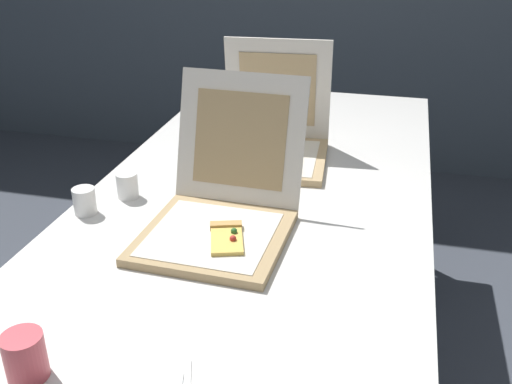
{
  "coord_description": "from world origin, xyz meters",
  "views": [
    {
      "loc": [
        0.36,
        -0.96,
        1.48
      ],
      "look_at": [
        0.02,
        0.41,
        0.79
      ],
      "focal_mm": 41.5,
      "sensor_mm": 36.0,
      "label": 1
    }
  ],
  "objects_px": {
    "pizza_box_front": "(220,213)",
    "cup_white_near_left": "(85,201)",
    "pizza_box_middle": "(273,142)",
    "cup_white_near_center": "(127,185)",
    "cup_printed_front": "(25,356)",
    "table": "(262,201)"
  },
  "relations": [
    {
      "from": "table",
      "to": "cup_white_near_center",
      "type": "distance_m",
      "value": 0.39
    },
    {
      "from": "cup_printed_front",
      "to": "table",
      "type": "bearing_deg",
      "value": 75.46
    },
    {
      "from": "cup_white_near_center",
      "to": "cup_printed_front",
      "type": "distance_m",
      "value": 0.7
    },
    {
      "from": "table",
      "to": "pizza_box_middle",
      "type": "bearing_deg",
      "value": 95.01
    },
    {
      "from": "pizza_box_middle",
      "to": "cup_white_near_center",
      "type": "relative_size",
      "value": 5.18
    },
    {
      "from": "pizza_box_front",
      "to": "cup_white_near_center",
      "type": "distance_m",
      "value": 0.34
    },
    {
      "from": "cup_white_near_center",
      "to": "pizza_box_middle",
      "type": "bearing_deg",
      "value": 48.94
    },
    {
      "from": "pizza_box_front",
      "to": "pizza_box_middle",
      "type": "height_order",
      "value": "pizza_box_middle"
    },
    {
      "from": "table",
      "to": "cup_printed_front",
      "type": "relative_size",
      "value": 23.13
    },
    {
      "from": "pizza_box_middle",
      "to": "cup_white_near_left",
      "type": "distance_m",
      "value": 0.64
    },
    {
      "from": "cup_printed_front",
      "to": "pizza_box_front",
      "type": "bearing_deg",
      "value": 72.59
    },
    {
      "from": "cup_white_near_left",
      "to": "cup_white_near_center",
      "type": "height_order",
      "value": "same"
    },
    {
      "from": "table",
      "to": "pizza_box_middle",
      "type": "relative_size",
      "value": 5.38
    },
    {
      "from": "pizza_box_front",
      "to": "cup_white_near_left",
      "type": "height_order",
      "value": "pizza_box_front"
    },
    {
      "from": "pizza_box_middle",
      "to": "cup_white_near_left",
      "type": "bearing_deg",
      "value": -133.52
    },
    {
      "from": "cup_white_near_left",
      "to": "cup_white_near_center",
      "type": "distance_m",
      "value": 0.14
    },
    {
      "from": "pizza_box_middle",
      "to": "table",
      "type": "bearing_deg",
      "value": -89.74
    },
    {
      "from": "table",
      "to": "cup_printed_front",
      "type": "height_order",
      "value": "cup_printed_front"
    },
    {
      "from": "cup_white_near_left",
      "to": "pizza_box_front",
      "type": "bearing_deg",
      "value": -0.92
    },
    {
      "from": "pizza_box_front",
      "to": "cup_white_near_left",
      "type": "xyz_separation_m",
      "value": [
        -0.38,
        0.01,
        -0.02
      ]
    },
    {
      "from": "pizza_box_front",
      "to": "cup_white_near_center",
      "type": "relative_size",
      "value": 6.35
    },
    {
      "from": "table",
      "to": "cup_white_near_center",
      "type": "relative_size",
      "value": 27.88
    }
  ]
}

